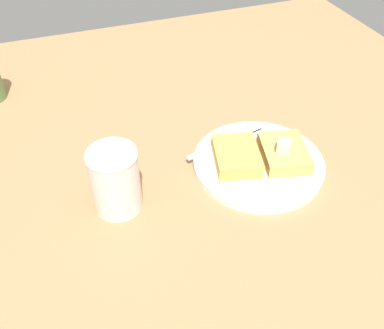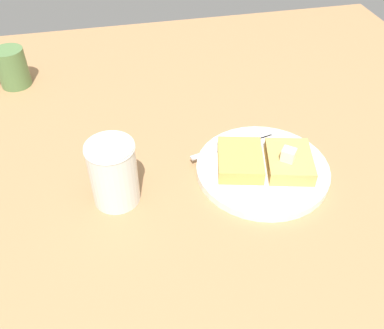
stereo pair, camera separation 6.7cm
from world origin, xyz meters
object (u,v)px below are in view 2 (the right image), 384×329
(plate, at_px, (262,169))
(fork, at_px, (237,144))
(coffee_mug, at_px, (11,68))
(syrup_jar, at_px, (114,176))

(plate, relative_size, fork, 1.40)
(plate, xyz_separation_m, fork, (0.03, -0.06, 0.01))
(fork, relative_size, coffee_mug, 1.74)
(plate, xyz_separation_m, coffee_mug, (0.43, -0.38, 0.03))
(fork, height_order, coffee_mug, coffee_mug)
(plate, bearing_deg, syrup_jar, 1.75)
(fork, xyz_separation_m, syrup_jar, (0.22, 0.07, 0.03))
(fork, bearing_deg, coffee_mug, -38.21)
(plate, height_order, fork, fork)
(syrup_jar, bearing_deg, coffee_mug, -64.37)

